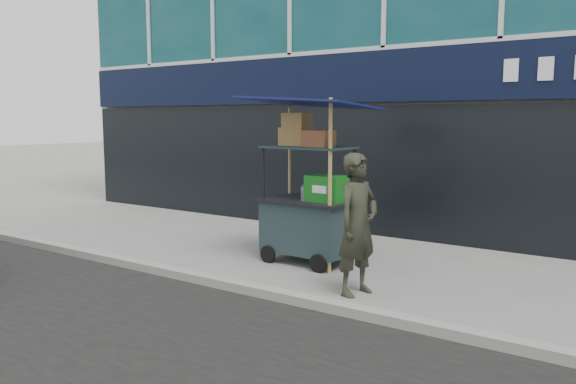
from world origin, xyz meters
The scene contains 4 objects.
ground centered at (0.00, 0.00, 0.00)m, with size 80.00×80.00×0.00m, color slate.
curb centered at (0.00, -0.20, 0.06)m, with size 80.00×0.18×0.12m, color gray.
vendor_cart centered at (-0.06, 1.52, 0.87)m, with size 1.90×1.40×2.49m.
vendor_man centered at (1.25, 0.54, 0.87)m, with size 0.64×0.42×1.74m, color #28291E.
Camera 1 is at (4.32, -5.50, 2.15)m, focal length 35.00 mm.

